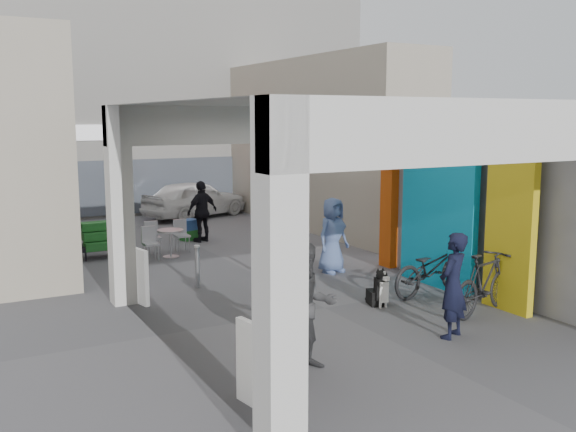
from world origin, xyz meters
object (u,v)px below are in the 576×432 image
bicycle_front (431,268)px  man_back_turned (307,307)px  man_with_dog (453,285)px  produce_stand (106,243)px  bicycle_rear (484,283)px  man_crates (202,211)px  man_elderly (333,235)px  cafe_set (163,244)px  border_collie (379,291)px  white_van (195,199)px

bicycle_front → man_back_turned: bearing=109.1°
bicycle_front → man_with_dog: bearing=138.3°
produce_stand → bicycle_rear: bicycle_rear is taller
man_crates → bicycle_rear: bearing=84.6°
bicycle_rear → produce_stand: bearing=17.0°
produce_stand → man_crates: man_crates is taller
man_elderly → man_crates: man_crates is taller
man_with_dog → bicycle_front: 2.38m
cafe_set → man_elderly: size_ratio=0.81×
produce_stand → bicycle_front: (4.59, -6.23, 0.18)m
produce_stand → man_back_turned: man_back_turned is taller
bicycle_rear → man_with_dog: bearing=101.5°
bicycle_front → cafe_set: bearing=22.1°
border_collie → man_with_dog: (-0.01, -1.84, 0.53)m
cafe_set → man_back_turned: bearing=-93.8°
white_van → produce_stand: bearing=120.1°
man_crates → bicycle_rear: (1.88, -8.25, -0.28)m
produce_stand → man_elderly: man_elderly is taller
man_back_turned → bicycle_front: man_back_turned is taller
cafe_set → bicycle_rear: size_ratio=0.74×
white_van → bicycle_rear: bearing=162.9°
man_with_dog → man_elderly: size_ratio=1.00×
produce_stand → man_with_dog: (3.29, -8.20, 0.48)m
man_back_turned → white_van: (3.27, 12.98, -0.23)m
man_crates → bicycle_front: (1.88, -6.90, -0.31)m
man_with_dog → man_elderly: man_elderly is taller
man_back_turned → man_elderly: bearing=67.0°
bicycle_front → white_van: white_van is taller
cafe_set → bicycle_front: (3.34, -5.72, 0.22)m
man_with_dog → man_crates: 8.89m
man_with_dog → cafe_set: bearing=-99.4°
man_with_dog → man_crates: (-0.58, 8.87, 0.01)m
produce_stand → border_collie: size_ratio=1.80×
man_back_turned → bicycle_rear: bearing=22.6°
cafe_set → man_with_dog: size_ratio=0.81×
cafe_set → border_collie: bearing=-70.7°
bicycle_rear → cafe_set: bearing=11.1°
cafe_set → produce_stand: size_ratio=1.04×
border_collie → bicycle_rear: bearing=-26.7°
bicycle_front → bicycle_rear: bearing=171.6°
border_collie → bicycle_front: bicycle_front is taller
border_collie → white_van: size_ratio=0.19×
produce_stand → man_elderly: (3.91, -3.88, 0.48)m
man_back_turned → man_elderly: (3.17, 4.34, -0.04)m
man_crates → bicycle_rear: 8.47m
bicycle_front → produce_stand: bearing=28.2°
bicycle_rear → white_van: (-0.57, 12.34, 0.09)m
man_elderly → bicycle_front: (0.68, -2.35, -0.30)m
border_collie → man_crates: 7.08m
bicycle_rear → man_back_turned: bearing=85.3°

